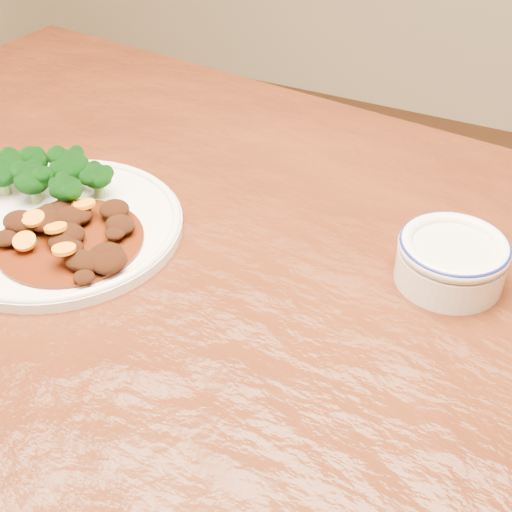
% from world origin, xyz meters
% --- Properties ---
extents(dining_table, '(1.59, 1.07, 0.75)m').
position_xyz_m(dining_table, '(-0.00, 0.00, 0.67)').
color(dining_table, '#50220E').
rests_on(dining_table, ground).
extents(dinner_plate, '(0.30, 0.30, 0.02)m').
position_xyz_m(dinner_plate, '(-0.22, -0.03, 0.76)').
color(dinner_plate, white).
rests_on(dinner_plate, dining_table).
extents(broccoli_florets, '(0.15, 0.10, 0.05)m').
position_xyz_m(broccoli_florets, '(-0.28, 0.02, 0.79)').
color(broccoli_florets, '#7AA153').
rests_on(broccoli_florets, dinner_plate).
extents(mince_stew, '(0.18, 0.17, 0.03)m').
position_xyz_m(mince_stew, '(-0.18, -0.05, 0.78)').
color(mince_stew, '#481307').
rests_on(mince_stew, dinner_plate).
extents(dip_bowl, '(0.12, 0.12, 0.05)m').
position_xyz_m(dip_bowl, '(0.22, 0.09, 0.78)').
color(dip_bowl, silver).
rests_on(dip_bowl, dining_table).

